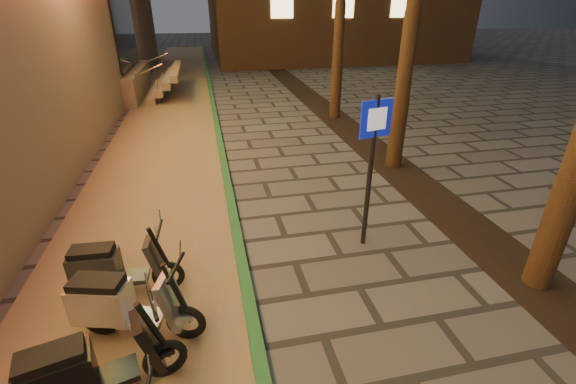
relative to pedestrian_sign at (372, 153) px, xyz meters
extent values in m
cube|color=#8C7251|center=(-3.97, 6.35, -1.76)|extent=(3.40, 60.00, 0.01)
cube|color=#256530|center=(-2.27, 6.35, -1.72)|extent=(0.18, 60.00, 0.10)
cube|color=black|center=(2.23, 1.35, -1.76)|extent=(1.20, 40.00, 0.02)
cube|color=black|center=(-5.82, 14.35, 1.03)|extent=(0.08, 5.00, 3.00)
cube|color=gray|center=(-7.87, 14.35, -1.17)|extent=(5.00, 6.00, 1.20)
cube|color=gray|center=(-4.87, 14.35, -1.62)|extent=(0.35, 5.00, 0.30)
cube|color=gray|center=(-4.52, 14.35, -1.32)|extent=(0.35, 5.00, 0.30)
cube|color=gray|center=(-4.17, 14.35, -1.02)|extent=(0.35, 5.00, 0.30)
cube|color=gray|center=(-3.82, 14.35, -0.72)|extent=(0.35, 5.00, 0.30)
cylinder|color=silver|center=(-5.27, 12.35, -0.52)|extent=(2.09, 0.06, 0.81)
cylinder|color=silver|center=(-5.27, 16.35, -0.52)|extent=(2.09, 0.06, 0.81)
cube|color=#FFE58C|center=(2.63, 20.32, 2.23)|extent=(1.40, 0.06, 1.80)
cube|color=#FFE58C|center=(6.63, 20.32, 2.23)|extent=(1.40, 0.06, 1.80)
cube|color=#FFE58C|center=(10.63, 20.32, 2.23)|extent=(1.40, 0.06, 1.80)
cylinder|color=#472D19|center=(2.23, 3.35, 1.08)|extent=(0.40, 0.40, 5.70)
cylinder|color=#472D19|center=(2.23, 8.35, 1.21)|extent=(0.40, 0.40, 5.95)
cylinder|color=black|center=(0.00, 0.01, -0.40)|extent=(0.09, 0.09, 2.73)
cube|color=#0D18B2|center=(0.00, -0.01, 0.58)|extent=(0.59, 0.18, 0.60)
cube|color=white|center=(0.01, -0.03, 0.58)|extent=(0.34, 0.11, 0.35)
torus|color=black|center=(-3.36, -2.13, -1.51)|extent=(0.53, 0.23, 0.52)
cylinder|color=silver|center=(-3.36, -2.13, -1.51)|extent=(0.16, 0.13, 0.14)
cube|color=black|center=(-3.91, -2.28, -1.47)|extent=(0.62, 0.47, 0.08)
cube|color=black|center=(-4.36, -2.40, -1.22)|extent=(0.78, 0.55, 0.50)
cube|color=black|center=(-4.36, -2.40, -0.93)|extent=(0.68, 0.47, 0.12)
cube|color=black|center=(-3.49, -2.17, -1.17)|extent=(0.36, 0.46, 0.71)
cylinder|color=black|center=(-3.42, -2.15, -0.97)|extent=(0.28, 0.14, 0.74)
cylinder|color=black|center=(-3.38, -2.14, -0.65)|extent=(0.19, 0.57, 0.04)
cube|color=black|center=(-3.36, -2.13, -1.39)|extent=(0.25, 0.19, 0.06)
torus|color=black|center=(-4.23, -1.30, -1.50)|extent=(0.54, 0.24, 0.53)
cylinder|color=silver|center=(-4.23, -1.30, -1.50)|extent=(0.17, 0.14, 0.14)
torus|color=black|center=(-3.13, -1.60, -1.50)|extent=(0.54, 0.24, 0.53)
cylinder|color=silver|center=(-3.13, -1.60, -1.50)|extent=(0.17, 0.14, 0.14)
cube|color=silver|center=(-3.69, -1.45, -1.46)|extent=(0.63, 0.48, 0.08)
cube|color=silver|center=(-4.16, -1.32, -1.21)|extent=(0.79, 0.56, 0.51)
cube|color=black|center=(-4.16, -1.32, -0.91)|extent=(0.70, 0.48, 0.12)
cube|color=silver|center=(-3.27, -1.57, -1.15)|extent=(0.37, 0.47, 0.72)
cylinder|color=black|center=(-3.20, -1.58, -0.95)|extent=(0.29, 0.14, 0.76)
cylinder|color=black|center=(-3.15, -1.60, -0.62)|extent=(0.20, 0.58, 0.05)
cube|color=silver|center=(-3.13, -1.60, -1.38)|extent=(0.25, 0.20, 0.06)
torus|color=black|center=(-4.49, -0.48, -1.52)|extent=(0.50, 0.12, 0.50)
cylinder|color=silver|center=(-4.49, -0.48, -1.52)|extent=(0.14, 0.10, 0.13)
torus|color=black|center=(-3.42, -0.54, -1.52)|extent=(0.50, 0.12, 0.50)
cylinder|color=silver|center=(-3.42, -0.54, -1.52)|extent=(0.14, 0.10, 0.13)
cube|color=#222527|center=(-3.96, -0.51, -1.48)|extent=(0.54, 0.35, 0.08)
cube|color=#222527|center=(-4.41, -0.49, -1.24)|extent=(0.69, 0.40, 0.48)
cube|color=black|center=(-4.41, -0.49, -0.97)|extent=(0.61, 0.34, 0.11)
cube|color=#222527|center=(-3.55, -0.54, -1.19)|extent=(0.28, 0.40, 0.67)
cylinder|color=black|center=(-3.48, -0.54, -1.00)|extent=(0.27, 0.08, 0.71)
cylinder|color=black|center=(-3.44, -0.54, -0.70)|extent=(0.07, 0.56, 0.04)
cube|color=#222527|center=(-3.42, -0.54, -1.40)|extent=(0.22, 0.15, 0.06)
camera|label=1|loc=(-2.63, -5.53, 2.23)|focal=24.00mm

